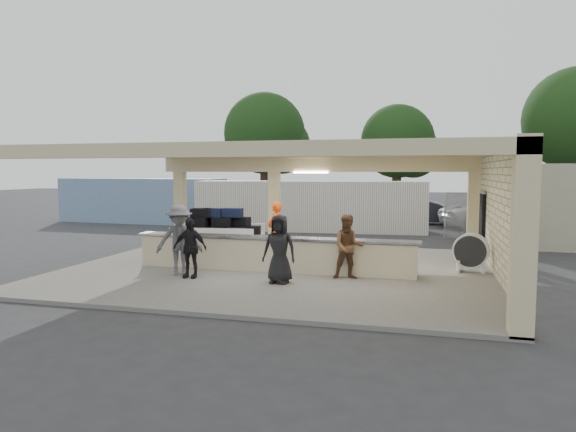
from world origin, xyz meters
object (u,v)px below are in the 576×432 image
(passenger_c, at_px, (179,240))
(car_dark, at_px, (433,213))
(luggage_cart, at_px, (218,230))
(passenger_b, at_px, (190,248))
(passenger_d, at_px, (279,249))
(passenger_a, at_px, (349,247))
(drum_fan, at_px, (471,251))
(car_white_a, at_px, (491,215))
(container_blue, at_px, (142,200))
(baggage_counter, at_px, (272,254))
(container_white, at_px, (310,206))
(baggage_handler, at_px, (276,230))

(passenger_c, height_order, car_dark, passenger_c)
(car_dark, bearing_deg, luggage_cart, 156.50)
(passenger_b, relative_size, passenger_d, 0.91)
(luggage_cart, xyz_separation_m, passenger_a, (4.69, -2.36, -0.05))
(drum_fan, bearing_deg, car_white_a, 93.49)
(drum_fan, relative_size, container_blue, 0.11)
(passenger_d, height_order, container_blue, container_blue)
(passenger_c, bearing_deg, baggage_counter, -0.08)
(baggage_counter, relative_size, drum_fan, 7.52)
(container_white, height_order, container_blue, container_blue)
(baggage_handler, distance_m, car_dark, 14.40)
(baggage_counter, xyz_separation_m, passenger_a, (2.24, -0.50, 0.36))
(drum_fan, xyz_separation_m, passenger_d, (-4.81, -2.80, 0.29))
(passenger_c, bearing_deg, car_dark, 40.75)
(passenger_c, bearing_deg, drum_fan, -8.87)
(car_dark, bearing_deg, baggage_handler, 163.07)
(baggage_counter, height_order, passenger_c, passenger_c)
(luggage_cart, height_order, passenger_c, passenger_c)
(baggage_counter, xyz_separation_m, baggage_handler, (-0.50, 2.03, 0.43))
(passenger_c, bearing_deg, baggage_handler, 33.83)
(luggage_cart, height_order, container_white, container_white)
(car_white_a, relative_size, container_white, 0.44)
(drum_fan, bearing_deg, container_white, 137.58)
(baggage_handler, bearing_deg, passenger_b, -1.94)
(luggage_cart, xyz_separation_m, drum_fan, (7.88, -0.51, -0.31))
(car_white_a, bearing_deg, container_white, 85.83)
(baggage_handler, xyz_separation_m, passenger_d, (1.13, -3.49, -0.05))
(passenger_c, distance_m, passenger_d, 2.94)
(baggage_counter, bearing_deg, car_dark, 73.53)
(baggage_handler, distance_m, passenger_b, 3.72)
(baggage_handler, bearing_deg, container_white, -155.20)
(passenger_c, xyz_separation_m, container_white, (0.95, 12.15, 0.16))
(passenger_b, xyz_separation_m, container_blue, (-9.71, 13.85, 0.36))
(passenger_a, xyz_separation_m, car_dark, (2.34, 16.00, -0.31))
(passenger_b, bearing_deg, car_white_a, 57.53)
(container_white, distance_m, container_blue, 10.31)
(baggage_handler, height_order, passenger_d, baggage_handler)
(passenger_a, height_order, passenger_b, passenger_a)
(baggage_counter, height_order, luggage_cart, luggage_cart)
(luggage_cart, relative_size, car_white_a, 0.58)
(passenger_d, bearing_deg, car_dark, 77.96)
(car_white_a, relative_size, container_blue, 0.51)
(luggage_cart, relative_size, baggage_handler, 1.57)
(passenger_a, xyz_separation_m, container_white, (-3.59, 11.49, 0.27))
(passenger_a, distance_m, passenger_c, 4.59)
(passenger_b, xyz_separation_m, car_white_a, (9.31, 15.57, -0.18))
(luggage_cart, distance_m, passenger_c, 3.02)
(baggage_counter, bearing_deg, passenger_a, -12.60)
(luggage_cart, distance_m, passenger_d, 4.52)
(baggage_counter, height_order, passenger_b, passenger_b)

